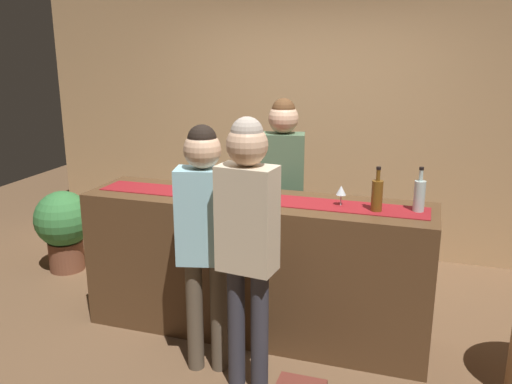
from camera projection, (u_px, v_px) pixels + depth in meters
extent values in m
plane|color=brown|center=(255.00, 329.00, 4.14)|extent=(10.00, 10.00, 0.00)
cube|color=tan|center=(313.00, 111.00, 5.50)|extent=(6.00, 0.12, 2.90)
cube|color=#543821|center=(255.00, 266.00, 4.00)|extent=(2.52, 0.60, 1.04)
cube|color=maroon|center=(255.00, 198.00, 3.86)|extent=(2.40, 0.28, 0.01)
cylinder|color=brown|center=(377.00, 196.00, 3.54)|extent=(0.07, 0.07, 0.21)
cylinder|color=brown|center=(378.00, 175.00, 3.51)|extent=(0.03, 0.03, 0.08)
cylinder|color=black|center=(379.00, 168.00, 3.49)|extent=(0.03, 0.03, 0.02)
cylinder|color=#B2C6C1|center=(419.00, 197.00, 3.54)|extent=(0.07, 0.07, 0.21)
cylinder|color=#B2C6C1|center=(421.00, 175.00, 3.50)|extent=(0.03, 0.03, 0.08)
cylinder|color=black|center=(422.00, 168.00, 3.49)|extent=(0.03, 0.03, 0.02)
cylinder|color=silver|center=(340.00, 206.00, 3.69)|extent=(0.06, 0.06, 0.00)
cylinder|color=silver|center=(341.00, 200.00, 3.68)|extent=(0.01, 0.01, 0.08)
cone|color=silver|center=(341.00, 190.00, 3.66)|extent=(0.07, 0.07, 0.06)
cylinder|color=silver|center=(269.00, 203.00, 3.75)|extent=(0.06, 0.06, 0.00)
cylinder|color=silver|center=(269.00, 198.00, 3.74)|extent=(0.01, 0.01, 0.08)
cone|color=silver|center=(269.00, 188.00, 3.72)|extent=(0.07, 0.07, 0.06)
cylinder|color=#26262B|center=(291.00, 255.00, 4.55)|extent=(0.11, 0.11, 0.80)
cylinder|color=#26262B|center=(272.00, 254.00, 4.56)|extent=(0.11, 0.11, 0.80)
cube|color=#4C6B4C|center=(283.00, 172.00, 4.37)|extent=(0.37, 0.27, 0.63)
sphere|color=#DBAD89|center=(283.00, 118.00, 4.25)|extent=(0.24, 0.24, 0.24)
sphere|color=brown|center=(284.00, 110.00, 4.23)|extent=(0.19, 0.19, 0.19)
cylinder|color=#33333D|center=(236.00, 327.00, 3.39)|extent=(0.11, 0.11, 0.81)
cylinder|color=#33333D|center=(260.00, 332.00, 3.33)|extent=(0.11, 0.11, 0.81)
cube|color=beige|center=(247.00, 219.00, 3.17)|extent=(0.36, 0.24, 0.64)
sphere|color=#DBAD89|center=(247.00, 145.00, 3.05)|extent=(0.24, 0.24, 0.24)
sphere|color=#AD9E8E|center=(247.00, 133.00, 3.03)|extent=(0.19, 0.19, 0.19)
cylinder|color=brown|center=(195.00, 315.00, 3.57)|extent=(0.11, 0.11, 0.77)
cylinder|color=brown|center=(219.00, 316.00, 3.56)|extent=(0.11, 0.11, 0.77)
cube|color=#99D1E0|center=(204.00, 216.00, 3.38)|extent=(0.38, 0.28, 0.61)
sphere|color=#DBAD89|center=(202.00, 150.00, 3.27)|extent=(0.23, 0.23, 0.23)
sphere|color=black|center=(202.00, 139.00, 3.25)|extent=(0.18, 0.18, 0.18)
cylinder|color=brown|center=(67.00, 255.00, 5.21)|extent=(0.33, 0.33, 0.29)
sphere|color=#387A3D|center=(63.00, 219.00, 5.11)|extent=(0.53, 0.53, 0.53)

